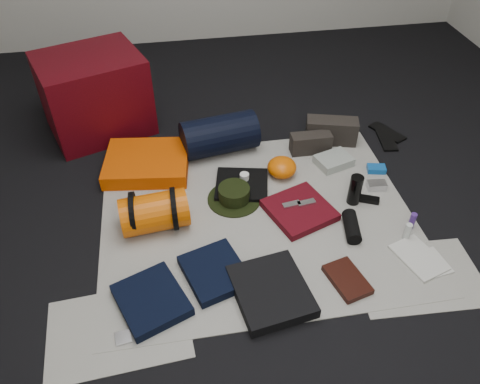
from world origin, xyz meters
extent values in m
cube|color=black|center=(0.00, 0.00, -0.01)|extent=(4.50, 4.50, 0.02)
cube|color=#B9B7AB|center=(0.00, 0.00, 0.00)|extent=(1.60, 1.30, 0.01)
cube|color=#B9B7AB|center=(-0.70, -0.55, 0.00)|extent=(0.61, 0.44, 0.00)
cube|color=#B9B7AB|center=(0.65, -0.50, 0.00)|extent=(0.60, 0.43, 0.00)
cube|color=#4B050D|center=(-0.84, 0.99, 0.25)|extent=(0.73, 0.67, 0.49)
cube|color=#DD4B02|center=(-0.55, 0.50, 0.05)|extent=(0.51, 0.44, 0.09)
cylinder|color=#D55503|center=(-0.52, 0.02, 0.10)|extent=(0.35, 0.23, 0.19)
cylinder|color=black|center=(-0.62, 0.02, 0.11)|extent=(0.02, 0.22, 0.22)
cylinder|color=black|center=(-0.42, 0.02, 0.11)|extent=(0.03, 0.22, 0.22)
cylinder|color=black|center=(-0.12, 0.60, 0.12)|extent=(0.48, 0.30, 0.23)
cylinder|color=black|center=(-0.10, 0.15, 0.01)|extent=(0.31, 0.31, 0.01)
cylinder|color=black|center=(-0.10, 0.15, 0.05)|extent=(0.17, 0.17, 0.07)
cube|color=#2B2621|center=(0.42, 0.50, 0.07)|extent=(0.24, 0.10, 0.12)
cube|color=#2B2621|center=(0.58, 0.58, 0.08)|extent=(0.33, 0.19, 0.16)
cube|color=black|center=(0.93, 0.54, 0.01)|extent=(0.12, 0.25, 0.01)
cube|color=black|center=(0.97, 0.61, 0.01)|extent=(0.19, 0.25, 0.01)
cube|color=black|center=(-0.56, -0.45, 0.03)|extent=(0.36, 0.38, 0.05)
cube|color=black|center=(-0.27, -0.34, 0.03)|extent=(0.33, 0.36, 0.05)
cube|color=black|center=(-0.04, -0.49, 0.03)|extent=(0.36, 0.40, 0.06)
cube|color=black|center=(-0.04, 0.25, 0.02)|extent=(0.34, 0.32, 0.03)
cube|color=#500811|center=(0.22, -0.01, 0.03)|extent=(0.39, 0.39, 0.04)
ellipsoid|color=#D55503|center=(0.20, 0.31, 0.06)|extent=(0.18, 0.18, 0.11)
cube|color=gray|center=(0.53, 0.36, 0.03)|extent=(0.23, 0.20, 0.05)
cylinder|color=black|center=(0.53, 0.03, 0.09)|extent=(0.09, 0.09, 0.17)
cylinder|color=black|center=(0.44, -0.18, 0.04)|extent=(0.11, 0.20, 0.07)
cube|color=silver|center=(0.69, 0.11, 0.03)|extent=(0.11, 0.07, 0.04)
cube|color=#1052A0|center=(0.75, 0.25, 0.02)|extent=(0.11, 0.09, 0.03)
cylinder|color=#47267C|center=(0.75, -0.20, 0.05)|extent=(0.03, 0.03, 0.09)
cylinder|color=silver|center=(0.69, -0.27, 0.05)|extent=(0.04, 0.04, 0.10)
cube|color=black|center=(0.32, -0.48, 0.02)|extent=(0.19, 0.24, 0.03)
cube|color=beige|center=(0.70, -0.41, 0.01)|extent=(0.23, 0.28, 0.01)
cube|color=beige|center=(0.75, -0.44, 0.01)|extent=(0.15, 0.18, 0.01)
cube|color=black|center=(0.61, 0.01, 0.02)|extent=(0.11, 0.08, 0.03)
cube|color=silver|center=(-0.68, -0.60, 0.01)|extent=(0.07, 0.07, 0.01)
cylinder|color=white|center=(-0.02, 0.28, 0.05)|extent=(0.05, 0.05, 0.03)
cube|color=silver|center=(0.18, 0.01, 0.05)|extent=(0.10, 0.05, 0.01)
cube|color=silver|center=(0.26, 0.01, 0.05)|extent=(0.10, 0.05, 0.01)
camera|label=1|loc=(-0.38, -1.69, 1.72)|focal=35.00mm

